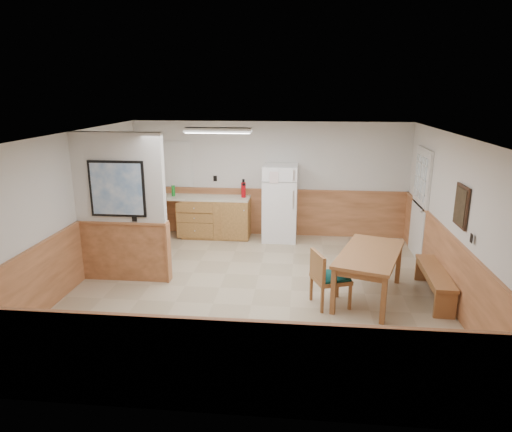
# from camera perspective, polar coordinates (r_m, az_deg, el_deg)

# --- Properties ---
(ground) EXTENTS (6.00, 6.00, 0.00)m
(ground) POSITION_cam_1_polar(r_m,az_deg,el_deg) (7.54, -0.09, -9.12)
(ground) COLOR tan
(ground) RESTS_ON ground
(ceiling) EXTENTS (6.00, 6.00, 0.02)m
(ceiling) POSITION_cam_1_polar(r_m,az_deg,el_deg) (6.89, -0.10, 10.17)
(ceiling) COLOR silver
(ceiling) RESTS_ON back_wall
(back_wall) EXTENTS (6.00, 0.02, 2.50)m
(back_wall) POSITION_cam_1_polar(r_m,az_deg,el_deg) (10.02, 1.66, 4.61)
(back_wall) COLOR silver
(back_wall) RESTS_ON ground
(right_wall) EXTENTS (0.02, 6.00, 2.50)m
(right_wall) POSITION_cam_1_polar(r_m,az_deg,el_deg) (7.44, 23.56, -0.54)
(right_wall) COLOR silver
(right_wall) RESTS_ON ground
(left_wall) EXTENTS (0.02, 6.00, 2.50)m
(left_wall) POSITION_cam_1_polar(r_m,az_deg,el_deg) (7.98, -22.04, 0.65)
(left_wall) COLOR silver
(left_wall) RESTS_ON ground
(wainscot_back) EXTENTS (6.00, 0.04, 1.00)m
(wainscot_back) POSITION_cam_1_polar(r_m,az_deg,el_deg) (10.17, 1.62, 0.43)
(wainscot_back) COLOR #C98150
(wainscot_back) RESTS_ON ground
(wainscot_right) EXTENTS (0.04, 6.00, 1.00)m
(wainscot_right) POSITION_cam_1_polar(r_m,az_deg,el_deg) (7.66, 22.81, -5.94)
(wainscot_right) COLOR #C98150
(wainscot_right) RESTS_ON ground
(wainscot_left) EXTENTS (0.04, 6.00, 1.00)m
(wainscot_left) POSITION_cam_1_polar(r_m,az_deg,el_deg) (8.19, -21.39, -4.43)
(wainscot_left) COLOR #C98150
(wainscot_left) RESTS_ON ground
(partition_wall) EXTENTS (1.50, 0.20, 2.50)m
(partition_wall) POSITION_cam_1_polar(r_m,az_deg,el_deg) (7.84, -16.52, 0.77)
(partition_wall) COLOR silver
(partition_wall) RESTS_ON ground
(kitchen_counter) EXTENTS (2.20, 0.61, 1.00)m
(kitchen_counter) POSITION_cam_1_polar(r_m,az_deg,el_deg) (10.05, -5.39, -0.04)
(kitchen_counter) COLOR #B47D3F
(kitchen_counter) RESTS_ON ground
(exterior_door) EXTENTS (0.07, 1.02, 2.15)m
(exterior_door) POSITION_cam_1_polar(r_m,az_deg,el_deg) (9.25, 19.79, 1.51)
(exterior_door) COLOR silver
(exterior_door) RESTS_ON ground
(kitchen_window) EXTENTS (0.80, 0.04, 1.00)m
(kitchen_window) POSITION_cam_1_polar(r_m,az_deg,el_deg) (10.31, -10.12, 6.37)
(kitchen_window) COLOR silver
(kitchen_window) RESTS_ON back_wall
(wall_painting) EXTENTS (0.04, 0.50, 0.60)m
(wall_painting) POSITION_cam_1_polar(r_m,az_deg,el_deg) (7.08, 24.26, 1.14)
(wall_painting) COLOR #311E13
(wall_painting) RESTS_ON right_wall
(fluorescent_fixture) EXTENTS (1.20, 0.30, 0.09)m
(fluorescent_fixture) POSITION_cam_1_polar(r_m,az_deg,el_deg) (8.29, -4.77, 10.63)
(fluorescent_fixture) COLOR silver
(fluorescent_fixture) RESTS_ON ceiling
(refrigerator) EXTENTS (0.73, 0.73, 1.63)m
(refrigerator) POSITION_cam_1_polar(r_m,az_deg,el_deg) (9.74, 3.03, 1.64)
(refrigerator) COLOR white
(refrigerator) RESTS_ON ground
(dining_table) EXTENTS (1.30, 1.82, 0.75)m
(dining_table) POSITION_cam_1_polar(r_m,az_deg,el_deg) (7.22, 14.02, -5.10)
(dining_table) COLOR #A2633B
(dining_table) RESTS_ON ground
(dining_bench) EXTENTS (0.38, 1.47, 0.45)m
(dining_bench) POSITION_cam_1_polar(r_m,az_deg,el_deg) (7.64, 21.45, -7.14)
(dining_bench) COLOR #A2633B
(dining_bench) RESTS_ON ground
(dining_chair) EXTENTS (0.81, 0.68, 0.85)m
(dining_chair) POSITION_cam_1_polar(r_m,az_deg,el_deg) (6.88, 8.62, -7.28)
(dining_chair) COLOR #A2633B
(dining_chair) RESTS_ON ground
(fire_extinguisher) EXTENTS (0.12, 0.12, 0.40)m
(fire_extinguisher) POSITION_cam_1_polar(r_m,az_deg,el_deg) (9.83, -1.58, 3.35)
(fire_extinguisher) COLOR #AF0911
(fire_extinguisher) RESTS_ON kitchen_counter
(soap_bottle) EXTENTS (0.08, 0.08, 0.24)m
(soap_bottle) POSITION_cam_1_polar(r_m,az_deg,el_deg) (10.12, -10.30, 3.13)
(soap_bottle) COLOR #167D24
(soap_bottle) RESTS_ON kitchen_counter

